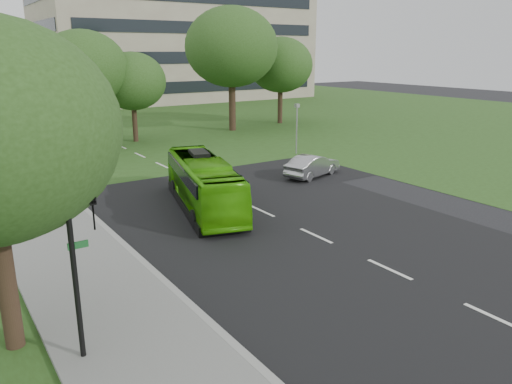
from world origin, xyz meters
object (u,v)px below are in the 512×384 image
tree_park_b (83,69)px  tree_park_e (281,65)px  office_building (175,17)px  tree_park_c (132,81)px  tree_park_d (231,47)px  traffic_light (79,255)px  bus (204,183)px  camera_pole (297,122)px  sedan (312,166)px

tree_park_b → tree_park_e: (20.69, 2.22, -0.11)m
office_building → tree_park_c: bearing=-120.4°
tree_park_d → tree_park_c: bearing=-176.1°
tree_park_c → tree_park_d: size_ratio=0.65×
office_building → tree_park_b: 42.33m
tree_park_e → traffic_light: (-29.00, -31.35, -3.19)m
bus → traffic_light: 12.69m
tree_park_c → bus: bearing=-101.2°
tree_park_d → bus: bearing=-124.3°
traffic_light → office_building: bearing=56.4°
traffic_light → tree_park_d: bearing=46.7°
tree_park_c → camera_pole: (8.13, -11.68, -2.63)m
tree_park_c → sedan: 18.86m
traffic_light → tree_park_b: bearing=67.4°
bus → camera_pole: (12.05, 8.05, 1.15)m
tree_park_c → camera_pole: bearing=-55.2°
office_building → camera_pole: (-11.96, -45.88, -10.10)m
tree_park_d → tree_park_e: (6.77, 1.45, -1.75)m
tree_park_e → camera_pole: (-8.65, -13.82, -3.62)m
tree_park_d → traffic_light: tree_park_d is taller
tree_park_e → sedan: 23.94m
tree_park_c → bus: (-3.92, -19.73, -3.77)m
office_building → tree_park_b: office_building is taller
bus → traffic_light: bearing=-115.9°
office_building → tree_park_c: 40.35m
bus → camera_pole: size_ratio=2.41×
office_building → bus: (-24.01, -53.92, -11.25)m
tree_park_c → tree_park_e: 16.95m
bus → sedan: (8.53, 1.97, -0.57)m
tree_park_b → office_building: bearing=55.0°
tree_park_e → traffic_light: 42.82m
tree_park_b → tree_park_e: bearing=6.1°
tree_park_c → traffic_light: 31.74m
tree_park_c → bus: 20.47m
tree_park_b → sedan: 20.37m
sedan → traffic_light: 20.46m
tree_park_e → camera_pole: size_ratio=2.38×
tree_park_d → camera_pole: tree_park_d is taller
traffic_light → camera_pole: traffic_light is taller
office_building → traffic_light: bearing=-117.0°
office_building → bus: size_ratio=4.47×
tree_park_b → tree_park_d: size_ratio=0.79×
tree_park_b → tree_park_d: bearing=3.2°
tree_park_d → tree_park_b: bearing=-176.8°
tree_park_c → tree_park_b: bearing=-178.7°
tree_park_c → bus: size_ratio=0.83×
camera_pole → tree_park_d: bearing=69.4°
sedan → bus: bearing=86.9°
bus → camera_pole: 14.54m
camera_pole → tree_park_e: bearing=46.1°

